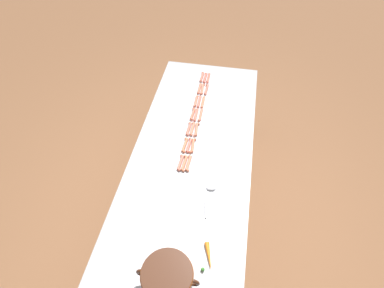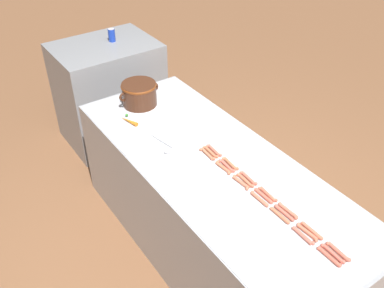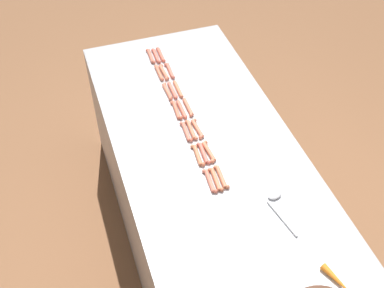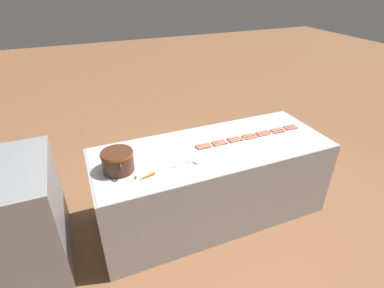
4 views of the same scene
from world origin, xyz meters
TOP-DOWN VIEW (x-y plane):
  - ground_plane at (0.00, 0.00)m, footprint 20.00×20.00m
  - griddle_counter at (0.00, 0.00)m, footprint 0.93×2.42m
  - hot_dog_0 at (0.01, -0.98)m, footprint 0.03×0.16m
  - hot_dog_1 at (0.00, -0.80)m, footprint 0.03×0.16m
  - hot_dog_2 at (0.01, -0.62)m, footprint 0.02×0.16m
  - hot_dog_3 at (0.00, -0.45)m, footprint 0.02×0.16m
  - hot_dog_4 at (0.01, -0.27)m, footprint 0.03×0.16m
  - hot_dog_5 at (0.01, -0.09)m, footprint 0.03×0.16m
  - hot_dog_6 at (0.01, 0.09)m, footprint 0.03×0.16m
  - hot_dog_7 at (0.04, -0.98)m, footprint 0.03×0.16m
  - hot_dog_8 at (0.04, -0.80)m, footprint 0.03×0.16m
  - hot_dog_9 at (0.04, -0.62)m, footprint 0.02×0.16m
  - hot_dog_10 at (0.04, -0.44)m, footprint 0.02×0.16m
  - hot_dog_11 at (0.04, -0.27)m, footprint 0.03×0.16m
  - hot_dog_12 at (0.04, -0.09)m, footprint 0.03×0.16m
  - hot_dog_13 at (0.04, 0.09)m, footprint 0.03×0.16m
  - hot_dog_14 at (0.07, -0.98)m, footprint 0.03×0.16m
  - hot_dog_15 at (0.07, -0.80)m, footprint 0.02×0.16m
  - hot_dog_16 at (0.07, -0.62)m, footprint 0.03×0.16m
  - hot_dog_17 at (0.07, -0.45)m, footprint 0.03×0.16m
  - hot_dog_18 at (0.07, -0.26)m, footprint 0.03×0.16m
  - hot_dog_19 at (0.07, -0.08)m, footprint 0.03×0.16m
  - hot_dog_20 at (0.07, 0.09)m, footprint 0.03×0.16m
  - bean_pot at (-0.04, 0.95)m, footprint 0.35×0.29m
  - serving_spoon at (-0.18, 0.31)m, footprint 0.09×0.27m
  - carrot at (-0.24, 0.76)m, footprint 0.08×0.18m

SIDE VIEW (x-z plane):
  - ground_plane at x=0.00m, z-range 0.00..0.00m
  - griddle_counter at x=0.00m, z-range 0.00..0.87m
  - serving_spoon at x=-0.18m, z-range 0.87..0.89m
  - hot_dog_0 at x=0.01m, z-range 0.87..0.90m
  - hot_dog_1 at x=0.00m, z-range 0.87..0.90m
  - hot_dog_2 at x=0.01m, z-range 0.87..0.90m
  - hot_dog_3 at x=0.00m, z-range 0.87..0.90m
  - hot_dog_4 at x=0.01m, z-range 0.87..0.90m
  - hot_dog_5 at x=0.01m, z-range 0.87..0.90m
  - hot_dog_6 at x=0.01m, z-range 0.87..0.90m
  - hot_dog_7 at x=0.04m, z-range 0.87..0.90m
  - hot_dog_8 at x=0.04m, z-range 0.87..0.90m
  - hot_dog_9 at x=0.04m, z-range 0.87..0.90m
  - hot_dog_10 at x=0.04m, z-range 0.87..0.90m
  - hot_dog_11 at x=0.04m, z-range 0.87..0.90m
  - hot_dog_12 at x=0.04m, z-range 0.87..0.90m
  - hot_dog_13 at x=0.04m, z-range 0.87..0.90m
  - hot_dog_14 at x=0.07m, z-range 0.87..0.90m
  - hot_dog_15 at x=0.07m, z-range 0.87..0.90m
  - hot_dog_16 at x=0.07m, z-range 0.87..0.90m
  - hot_dog_17 at x=0.07m, z-range 0.87..0.90m
  - hot_dog_18 at x=0.07m, z-range 0.87..0.90m
  - hot_dog_19 at x=0.07m, z-range 0.87..0.90m
  - hot_dog_20 at x=0.07m, z-range 0.87..0.90m
  - carrot at x=-0.24m, z-range 0.87..0.91m
  - bean_pot at x=-0.04m, z-range 0.89..1.08m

